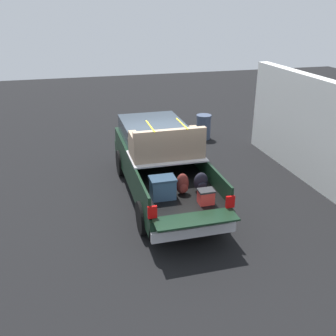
{
  "coord_description": "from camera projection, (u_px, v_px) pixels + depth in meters",
  "views": [
    {
      "loc": [
        -9.47,
        2.37,
        5.05
      ],
      "look_at": [
        -0.6,
        0.0,
        1.1
      ],
      "focal_mm": 41.0,
      "sensor_mm": 36.0,
      "label": 1
    }
  ],
  "objects": [
    {
      "name": "ground_plane",
      "position": [
        163.0,
        195.0,
        10.96
      ],
      "size": [
        40.0,
        40.0,
        0.0
      ],
      "primitive_type": "plane",
      "color": "black"
    },
    {
      "name": "trash_can",
      "position": [
        204.0,
        127.0,
        15.38
      ],
      "size": [
        0.6,
        0.6,
        0.98
      ],
      "color": "#3F4C66",
      "rests_on": "ground_plane"
    },
    {
      "name": "building_facade",
      "position": [
        333.0,
        141.0,
        10.58
      ],
      "size": [
        8.71,
        0.36,
        3.12
      ],
      "primitive_type": "cube",
      "color": "white",
      "rests_on": "ground_plane"
    },
    {
      "name": "pickup_truck",
      "position": [
        159.0,
        160.0,
        10.9
      ],
      "size": [
        6.05,
        2.06,
        2.23
      ],
      "color": "black",
      "rests_on": "ground_plane"
    }
  ]
}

